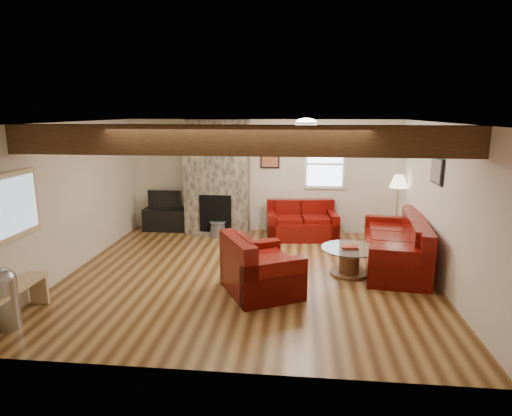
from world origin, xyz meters
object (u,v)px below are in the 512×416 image
at_px(sofa_three, 394,242).
at_px(armchair_red, 262,264).
at_px(floor_lamp, 398,185).
at_px(television, 166,199).
at_px(coffee_table, 349,261).
at_px(tv_cabinet, 167,219).
at_px(loveseat, 302,220).

height_order(sofa_three, armchair_red, armchair_red).
distance_m(sofa_three, floor_lamp, 1.64).
relative_size(sofa_three, television, 3.03).
height_order(coffee_table, tv_cabinet, tv_cabinet).
relative_size(armchair_red, tv_cabinet, 1.08).
bearing_deg(tv_cabinet, loveseat, -5.57).
xyz_separation_m(sofa_three, armchair_red, (-2.21, -1.34, 0.00)).
distance_m(loveseat, tv_cabinet, 3.09).
xyz_separation_m(armchair_red, tv_cabinet, (-2.47, 3.20, -0.19)).
relative_size(armchair_red, floor_lamp, 0.77).
relative_size(armchair_red, coffee_table, 1.17).
xyz_separation_m(loveseat, tv_cabinet, (-3.08, 0.30, -0.14)).
height_order(television, floor_lamp, floor_lamp).
bearing_deg(armchair_red, television, 9.84).
bearing_deg(loveseat, floor_lamp, -10.98).
xyz_separation_m(sofa_three, television, (-4.68, 1.86, 0.28)).
xyz_separation_m(tv_cabinet, floor_lamp, (5.00, -0.45, 0.96)).
distance_m(loveseat, floor_lamp, 2.10).
bearing_deg(armchair_red, sofa_three, -86.57).
height_order(loveseat, television, television).
relative_size(tv_cabinet, floor_lamp, 0.72).
distance_m(sofa_three, armchair_red, 2.58).
distance_m(sofa_three, tv_cabinet, 5.04).
bearing_deg(coffee_table, television, 148.84).
xyz_separation_m(armchair_red, coffee_table, (1.39, 0.87, -0.21)).
height_order(sofa_three, loveseat, sofa_three).
bearing_deg(loveseat, coffee_table, -75.35).
bearing_deg(sofa_three, tv_cabinet, -104.86).
bearing_deg(armchair_red, loveseat, -39.56).
height_order(armchair_red, tv_cabinet, armchair_red).
height_order(sofa_three, floor_lamp, floor_lamp).
height_order(armchair_red, floor_lamp, floor_lamp).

